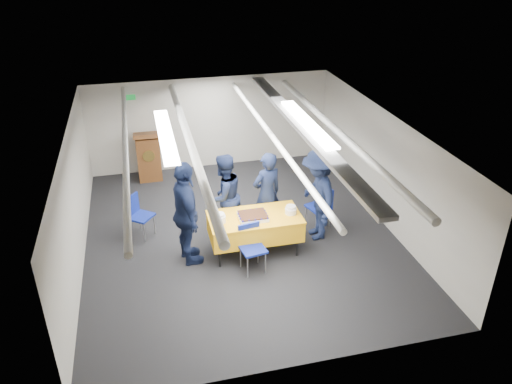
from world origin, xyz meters
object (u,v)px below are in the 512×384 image
sheet_cake (253,216)px  sailor_c (186,214)px  serving_table (255,226)px  sailor_a (267,194)px  sailor_d (318,195)px  podium (149,156)px  sailor_b (224,196)px  chair_near (251,243)px  chair_left (137,212)px  chair_right (322,202)px

sheet_cake → sailor_c: sailor_c is taller
serving_table → sailor_a: sailor_a is taller
sheet_cake → sailor_c: 1.20m
sheet_cake → sailor_d: sailor_d is taller
podium → sailor_a: sailor_a is taller
serving_table → sailor_b: bearing=121.1°
chair_near → sailor_a: sailor_a is taller
chair_near → sailor_d: 1.70m
chair_left → sailor_a: bearing=-11.1°
chair_right → sailor_a: size_ratio=0.50×
serving_table → chair_right: (1.55, 0.61, -0.03)m
sheet_cake → sailor_c: (-1.19, 0.06, 0.17)m
chair_right → sailor_c: (-2.79, -0.61, 0.46)m
sailor_a → sailor_c: (-1.63, -0.61, 0.12)m
chair_right → serving_table: bearing=-158.5°
serving_table → sailor_c: (-1.24, 0.00, 0.43)m
chair_near → chair_right: 2.05m
sheet_cake → sailor_c: bearing=177.1°
sheet_cake → chair_near: chair_near is taller
chair_left → sailor_b: bearing=-12.7°
sailor_c → sailor_a: bearing=-77.6°
serving_table → chair_right: chair_right is taller
sailor_c → podium: bearing=-0.3°
serving_table → sheet_cake: (-0.05, -0.06, 0.26)m
sheet_cake → chair_near: 0.53m
chair_right → sailor_b: (-1.99, 0.12, 0.33)m
sailor_b → podium: bearing=-94.7°
chair_near → sailor_c: 1.25m
chair_near → sailor_a: (0.58, 1.10, 0.34)m
serving_table → sailor_c: bearing=179.8°
chair_right → chair_left: 3.69m
chair_right → sailor_b: sailor_b is taller
chair_right → chair_near: bearing=-147.8°
serving_table → chair_right: size_ratio=1.96×
sailor_b → sailor_c: sailor_c is taller
sailor_b → sailor_c: size_ratio=0.87×
sheet_cake → serving_table: bearing=48.4°
chair_near → sailor_c: size_ratio=0.44×
sailor_b → sailor_d: bearing=135.6°
chair_near → chair_left: (-1.92, 1.59, 0.00)m
sailor_a → sailor_b: bearing=-26.1°
chair_right → sailor_d: 0.59m
podium → sailor_d: bearing=-48.2°
chair_near → sailor_c: (-1.05, 0.49, 0.46)m
sailor_d → sailor_a: bearing=-111.1°
serving_table → sailor_d: sailor_d is taller
serving_table → chair_left: (-2.11, 1.10, -0.03)m
serving_table → chair_left: 2.38m
podium → chair_near: bearing=-69.3°
sheet_cake → sailor_b: size_ratio=0.31×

